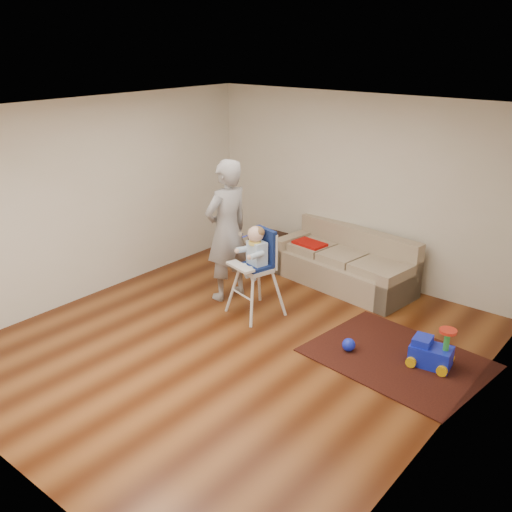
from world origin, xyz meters
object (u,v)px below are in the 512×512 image
Objects in this scene: side_table at (268,248)px; adult at (227,231)px; toy_ball at (349,345)px; high_chair at (256,272)px; ride_on_toy at (432,346)px; sofa at (344,259)px.

side_table is 0.24× the size of adult.
toy_ball is 1.54m from high_chair.
ride_on_toy is 0.92m from toy_ball.
toy_ball is (2.49, -1.66, -0.14)m from side_table.
sofa is 2.31m from ride_on_toy.
high_chair is at bearing -97.85° from sofa.
ride_on_toy reaches higher than toy_ball.
sofa is 1.58m from high_chair.
adult reaches higher than ride_on_toy.
sofa is at bearing -2.13° from side_table.
side_table is at bearing 150.06° from ride_on_toy.
high_chair reaches higher than sofa.
side_table is 3.02× the size of toy_ball.
side_table is at bearing 137.89° from high_chair.
adult is (-1.04, -1.36, 0.57)m from sofa.
adult is (0.40, -1.41, 0.74)m from side_table.
sofa is 4.66× the size of side_table.
sofa reaches higher than side_table.
side_table is 0.38× the size of high_chair.
high_chair is at bearing 177.47° from ride_on_toy.
side_table reaches higher than toy_ball.
high_chair is 0.76m from adult.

